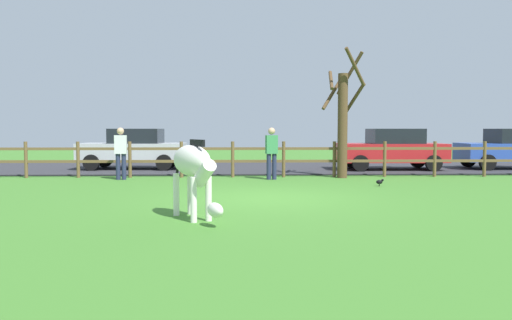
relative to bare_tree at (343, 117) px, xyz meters
The scene contains 10 objects.
ground_plane 5.84m from the bare_tree, 119.85° to the right, with size 60.00×60.00×0.00m, color #3D7528.
parking_asphalt 5.64m from the bare_tree, 121.11° to the left, with size 28.00×7.40×0.05m, color #2D2D33.
paddock_fence 3.06m from the bare_tree, behind, with size 22.05×0.11×1.19m.
bare_tree is the anchor object (origin of this frame).
zebra 8.56m from the bare_tree, 119.30° to the right, with size 1.16×1.75×1.41m.
crow_on_grass 3.14m from the bare_tree, 77.66° to the right, with size 0.21×0.10×0.20m.
parked_car_red 3.77m from the bare_tree, 47.65° to the left, with size 4.01×1.91×1.56m.
parked_car_silver 8.27m from the bare_tree, 156.44° to the left, with size 4.03×1.93×1.56m.
visitor_left_of_tree 7.21m from the bare_tree, behind, with size 0.38×0.25×1.64m.
visitor_right_of_tree 2.65m from the bare_tree, 167.24° to the right, with size 0.39×0.28×1.64m.
Camera 1 is at (-0.57, -11.40, 1.59)m, focal length 34.91 mm.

